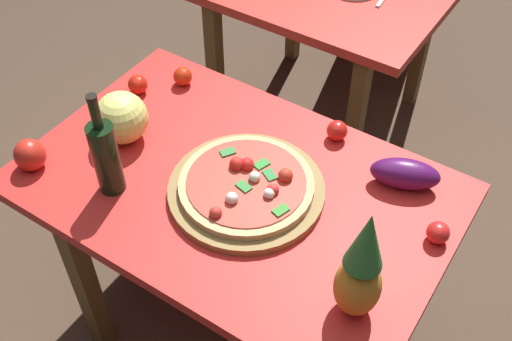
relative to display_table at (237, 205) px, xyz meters
name	(u,v)px	position (x,y,z in m)	size (l,w,h in m)	color
ground_plane	(240,316)	(0.00, 0.00, -0.64)	(10.00, 10.00, 0.00)	#4C3828
display_table	(237,205)	(0.00, 0.00, 0.00)	(1.24, 0.81, 0.73)	brown
background_table	(326,3)	(-0.34, 1.17, -0.01)	(1.01, 0.81, 0.73)	brown
pizza_board	(246,190)	(0.05, -0.01, 0.11)	(0.45, 0.45, 0.03)	olive
pizza	(247,184)	(0.05, -0.01, 0.13)	(0.39, 0.39, 0.06)	tan
wine_bottle	(106,156)	(-0.29, -0.20, 0.22)	(0.08, 0.08, 0.34)	black
pineapple_left	(361,270)	(0.47, -0.18, 0.25)	(0.11, 0.11, 0.35)	#C38229
melon	(121,118)	(-0.40, -0.03, 0.18)	(0.16, 0.16, 0.16)	#E7E270
bell_pepper	(30,155)	(-0.55, -0.27, 0.14)	(0.09, 0.09, 0.10)	red
eggplant	(405,174)	(0.41, 0.26, 0.14)	(0.20, 0.09, 0.09)	#4D1450
tomato_beside_pepper	(183,76)	(-0.42, 0.29, 0.13)	(0.06, 0.06, 0.06)	red
tomato_at_corner	(138,85)	(-0.51, 0.17, 0.13)	(0.07, 0.07, 0.07)	red
tomato_by_bottle	(337,131)	(0.15, 0.33, 0.13)	(0.06, 0.06, 0.06)	red
tomato_near_board	(438,233)	(0.56, 0.13, 0.12)	(0.06, 0.06, 0.06)	red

